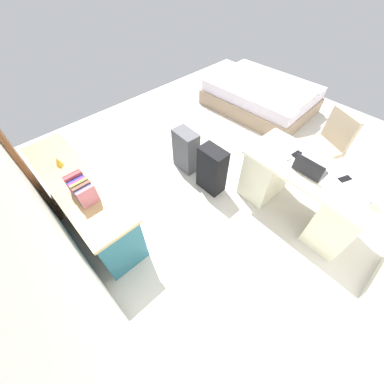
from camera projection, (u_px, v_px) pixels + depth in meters
ground_plane at (243, 171)px, 3.56m from camera, size 5.88×5.88×0.00m
wall_back at (31, 210)px, 1.49m from camera, size 4.02×0.10×2.63m
door_wooden at (3, 138)px, 2.43m from camera, size 0.88×0.05×2.04m
desk at (302, 191)px, 2.79m from camera, size 1.45×0.69×0.75m
office_chair at (321, 150)px, 3.24m from camera, size 0.61×0.61×0.94m
credenza at (85, 201)px, 2.74m from camera, size 1.80×0.48×0.72m
bed at (261, 96)px, 4.51m from camera, size 1.97×1.50×0.58m
suitcase_black at (212, 170)px, 3.11m from camera, size 0.36×0.22×0.66m
suitcase_spare_grey at (186, 151)px, 3.38m from camera, size 0.37×0.24×0.63m
laptop at (309, 169)px, 2.45m from camera, size 0.31×0.23×0.21m
computer_mouse at (289, 157)px, 2.62m from camera, size 0.06×0.10×0.03m
cell_phone_near_laptop at (345, 179)px, 2.43m from camera, size 0.11×0.15×0.01m
cell_phone_by_mouse at (296, 154)px, 2.67m from camera, size 0.08×0.14×0.01m
desk_lamp at (378, 179)px, 2.08m from camera, size 0.16×0.11×0.34m
book_row at (82, 189)px, 2.25m from camera, size 0.31×0.17×0.22m
figurine_small at (58, 162)px, 2.56m from camera, size 0.08×0.08×0.11m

